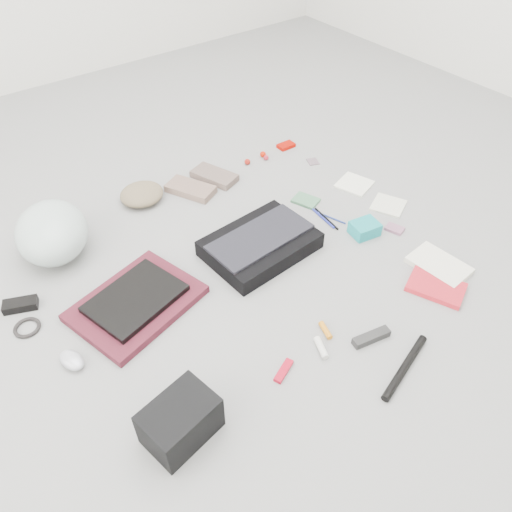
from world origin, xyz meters
TOP-DOWN VIEW (x-y plane):
  - ground_plane at (0.00, 0.00)m, footprint 4.00×4.00m
  - messenger_bag at (0.06, 0.06)m, footprint 0.42×0.31m
  - bag_flap at (0.06, 0.06)m, footprint 0.40×0.20m
  - laptop_sleeve at (-0.44, 0.09)m, footprint 0.47×0.40m
  - laptop at (-0.44, 0.09)m, footprint 0.35×0.29m
  - bike_helmet at (-0.55, 0.52)m, footprint 0.35×0.39m
  - beanie at (-0.14, 0.61)m, footprint 0.21×0.21m
  - mitten_left at (0.05, 0.54)m, footprint 0.19×0.23m
  - mitten_right at (0.19, 0.56)m, footprint 0.16×0.23m
  - power_brick at (-0.76, 0.32)m, footprint 0.12×0.09m
  - cable_coil at (-0.77, 0.22)m, footprint 0.11×0.11m
  - mouse at (-0.71, -0.00)m, footprint 0.08×0.11m
  - camera_bag at (-0.55, -0.40)m, footprint 0.22×0.17m
  - multitool at (-0.21, -0.42)m, footprint 0.09×0.06m
  - toiletry_tube_white at (-0.07, -0.42)m, footprint 0.05×0.08m
  - toiletry_tube_orange at (-0.01, -0.38)m, footprint 0.04×0.07m
  - u_lock at (0.09, -0.49)m, footprint 0.13×0.06m
  - bike_pump at (0.09, -0.63)m, footprint 0.27×0.10m
  - book_red at (0.43, -0.48)m, footprint 0.19×0.22m
  - book_white at (0.53, -0.41)m, footprint 0.16×0.22m
  - notepad at (0.41, 0.19)m, footprint 0.11×0.13m
  - pen_blue at (0.39, 0.06)m, footprint 0.02×0.15m
  - pen_black at (0.39, 0.04)m, footprint 0.03×0.16m
  - pen_navy at (0.41, 0.03)m, footprint 0.05×0.12m
  - accordion_wallet at (0.45, -0.11)m, footprint 0.12×0.10m
  - card_deck at (0.56, -0.17)m, footprint 0.07×0.08m
  - napkin_top at (0.66, 0.15)m, footprint 0.17×0.17m
  - napkin_bottom at (0.67, -0.05)m, footprint 0.17×0.17m
  - lollipop_a at (0.38, 0.57)m, footprint 0.04×0.04m
  - lollipop_b at (0.48, 0.58)m, footprint 0.04×0.04m
  - lollipop_c at (0.47, 0.55)m, footprint 0.03×0.03m
  - altoids_tin at (0.62, 0.58)m, footprint 0.08×0.05m
  - stamp_sheet at (0.64, 0.40)m, footprint 0.07×0.07m

SIDE VIEW (x-z plane):
  - ground_plane at x=0.00m, z-range 0.00..0.00m
  - stamp_sheet at x=0.64m, z-range 0.00..0.00m
  - pen_navy at x=0.41m, z-range 0.00..0.01m
  - napkin_bottom at x=0.67m, z-range 0.00..0.01m
  - napkin_top at x=0.66m, z-range 0.00..0.01m
  - pen_blue at x=0.39m, z-range 0.00..0.01m
  - pen_black at x=0.39m, z-range 0.00..0.01m
  - notepad at x=0.41m, z-range 0.00..0.01m
  - cable_coil at x=-0.77m, z-range 0.00..0.01m
  - card_deck at x=0.56m, z-range 0.00..0.01m
  - multitool at x=-0.21m, z-range 0.00..0.01m
  - altoids_tin at x=0.62m, z-range 0.00..0.02m
  - toiletry_tube_orange at x=-0.01m, z-range 0.00..0.02m
  - book_red at x=0.43m, z-range 0.00..0.02m
  - book_white at x=0.53m, z-range 0.00..0.02m
  - toiletry_tube_white at x=-0.07m, z-range 0.00..0.02m
  - lollipop_c at x=0.47m, z-range 0.00..0.02m
  - bike_pump at x=0.09m, z-range 0.00..0.03m
  - u_lock at x=0.09m, z-range 0.00..0.03m
  - laptop_sleeve at x=-0.44m, z-range 0.00..0.03m
  - lollipop_a at x=0.38m, z-range 0.00..0.03m
  - lollipop_b at x=0.48m, z-range 0.00..0.03m
  - power_brick at x=-0.76m, z-range 0.00..0.03m
  - mitten_right at x=0.19m, z-range 0.00..0.03m
  - mitten_left at x=0.05m, z-range 0.00..0.03m
  - mouse at x=-0.71m, z-range 0.00..0.04m
  - accordion_wallet at x=0.45m, z-range 0.00..0.05m
  - beanie at x=-0.14m, z-range 0.00..0.06m
  - messenger_bag at x=0.06m, z-range 0.00..0.07m
  - laptop at x=-0.44m, z-range 0.03..0.05m
  - camera_bag at x=-0.55m, z-range 0.00..0.13m
  - bag_flap at x=0.06m, z-range 0.07..0.08m
  - bike_helmet at x=-0.55m, z-range 0.00..0.19m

